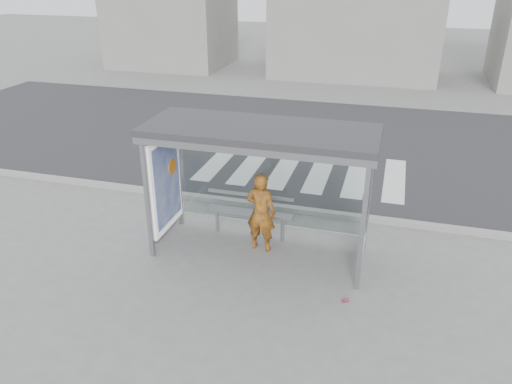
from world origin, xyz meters
TOP-DOWN VIEW (x-y plane):
  - ground at (0.00, 0.00)m, footprint 80.00×80.00m
  - road at (0.00, 7.00)m, footprint 30.00×10.00m
  - curb at (0.00, 1.95)m, footprint 30.00×0.18m
  - crosswalk at (0.00, 4.50)m, footprint 5.55×3.00m
  - bus_shelter at (-0.37, 0.06)m, footprint 4.25×1.65m
  - building_left at (-10.00, 18.00)m, footprint 6.00×5.00m
  - building_center at (0.00, 18.00)m, footprint 8.00×5.00m
  - person at (-0.01, 0.15)m, footprint 0.64×0.45m
  - bench at (-0.38, 0.58)m, footprint 1.85×0.23m
  - soda_can at (1.85, -1.14)m, footprint 0.12×0.12m

SIDE VIEW (x-z plane):
  - ground at x=0.00m, z-range 0.00..0.00m
  - crosswalk at x=0.00m, z-range 0.00..0.00m
  - road at x=0.00m, z-range 0.00..0.01m
  - soda_can at x=1.85m, z-range 0.00..0.06m
  - curb at x=0.00m, z-range 0.00..0.12m
  - bench at x=-0.38m, z-range 0.09..1.04m
  - person at x=-0.01m, z-range 0.00..1.66m
  - bus_shelter at x=-0.37m, z-range 0.67..3.29m
  - building_center at x=0.00m, z-range 0.00..5.00m
  - building_left at x=-10.00m, z-range 0.00..6.00m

